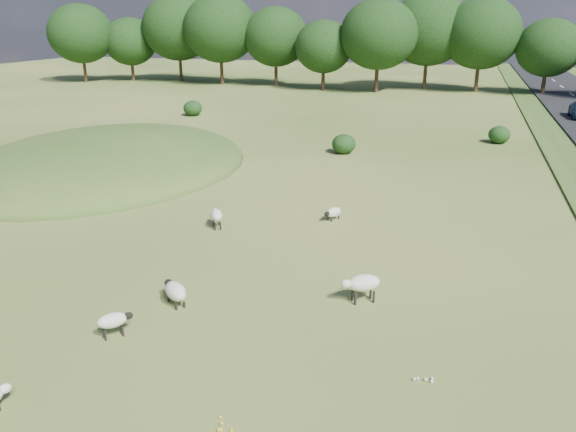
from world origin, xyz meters
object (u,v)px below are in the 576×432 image
object	(u,v)px
car_1	(552,66)
sheep_2	(333,212)
sheep_5	(362,283)
sheep_6	(175,291)
sheep_1	(216,215)
sheep_3	(113,320)

from	to	relation	value
car_1	sheep_2	bearing A→B (deg)	77.38
sheep_2	sheep_5	size ratio (longest dim) A/B	0.79
sheep_5	sheep_6	size ratio (longest dim) A/B	1.06
sheep_6	car_1	bearing A→B (deg)	-63.53
sheep_6	car_1	xyz separation A→B (m)	(21.63, 92.50, 0.40)
sheep_1	sheep_2	xyz separation A→B (m)	(4.54, 2.41, -0.20)
sheep_3	sheep_2	bearing A→B (deg)	26.64
car_1	sheep_3	bearing A→B (deg)	76.71
sheep_6	sheep_2	bearing A→B (deg)	-68.42
sheep_6	car_1	distance (m)	95.00
sheep_2	car_1	bearing A→B (deg)	-163.89
sheep_1	sheep_6	world-z (taller)	sheep_1
sheep_6	sheep_5	bearing A→B (deg)	-121.56
sheep_2	sheep_5	bearing A→B (deg)	48.51
sheep_6	sheep_1	bearing A→B (deg)	-36.99
sheep_3	car_1	distance (m)	97.32
sheep_1	sheep_3	size ratio (longest dim) A/B	1.22
sheep_1	car_1	size ratio (longest dim) A/B	0.27
sheep_2	sheep_3	bearing A→B (deg)	10.58
sheep_3	car_1	world-z (taller)	car_1
sheep_5	sheep_6	xyz separation A→B (m)	(-5.54, -1.89, -0.18)
sheep_3	sheep_5	xyz separation A→B (m)	(6.28, 4.10, 0.14)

